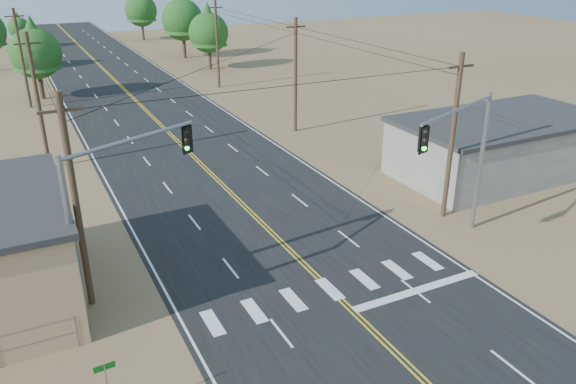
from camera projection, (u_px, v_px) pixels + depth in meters
road at (191, 154)px, 45.28m from camera, size 15.00×200.00×0.02m
building_right at (500, 147)px, 40.82m from camera, size 15.00×8.00×4.00m
utility_pole_left_near at (76, 203)px, 24.15m from camera, size 1.80×0.30×10.00m
utility_pole_left_mid at (38, 101)px, 40.58m from camera, size 1.80×0.30×10.00m
utility_pole_left_far at (22, 58)px, 57.00m from camera, size 1.80×0.30×10.00m
utility_pole_right_near at (452, 137)px, 32.80m from camera, size 1.80×0.30×10.00m
utility_pole_right_mid at (295, 75)px, 49.23m from camera, size 1.80×0.30×10.00m
utility_pole_right_far at (217, 44)px, 65.65m from camera, size 1.80×0.30×10.00m
signal_mast_left at (111, 202)px, 23.48m from camera, size 6.22×2.95×8.05m
signal_mast_right at (467, 147)px, 29.66m from camera, size 7.04×3.02×8.13m
street_sign at (107, 383)px, 18.99m from camera, size 0.73×0.09×2.44m
tree_left_near at (35, 48)px, 60.29m from camera, size 5.42×5.42×9.03m
tree_left_far at (18, 26)px, 93.77m from camera, size 3.60×3.60×5.99m
tree_right_near at (208, 29)px, 75.92m from camera, size 5.38×5.38×8.96m
tree_right_mid at (182, 15)px, 84.02m from camera, size 6.15×6.15×10.25m
tree_right_far at (141, 7)px, 101.49m from camera, size 5.71×5.71×9.52m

